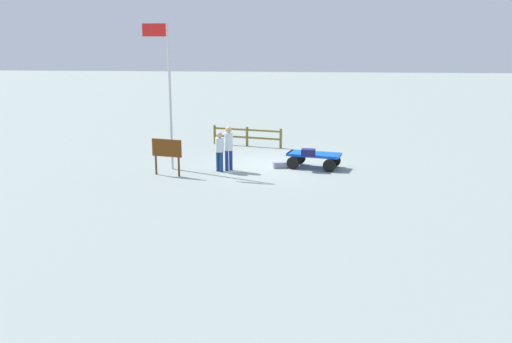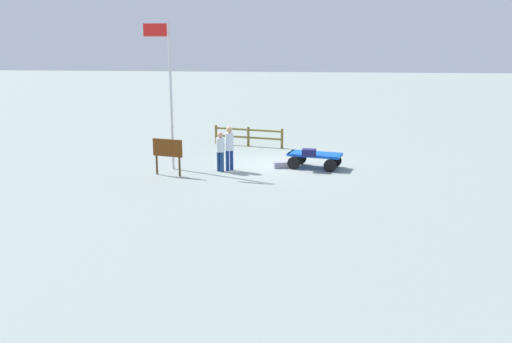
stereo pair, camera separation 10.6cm
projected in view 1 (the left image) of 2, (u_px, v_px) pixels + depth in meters
The scene contains 9 objects.
ground_plane at pixel (270, 164), 23.89m from camera, with size 120.00×120.00×0.00m, color gray.
luggage_cart at pixel (313, 157), 23.15m from camera, with size 2.27×1.55×0.61m.
suitcase_grey at pixel (308, 152), 22.57m from camera, with size 0.57×0.43×0.27m.
suitcase_olive at pixel (280, 165), 23.26m from camera, with size 0.63×0.48×0.24m.
worker_lead at pixel (229, 145), 22.54m from camera, with size 0.47×0.47×1.77m.
worker_trailing at pixel (219, 149), 22.42m from camera, with size 0.46×0.46×1.57m.
flagpole at pixel (167, 84), 22.26m from camera, with size 1.07×0.21×5.77m.
signboard at pixel (167, 151), 21.76m from camera, with size 1.20×0.36×1.41m.
wooden_fence at pixel (247, 135), 27.68m from camera, with size 3.42×0.95×0.93m.
Camera 1 is at (-1.46, 23.26, 5.27)m, focal length 40.28 mm.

